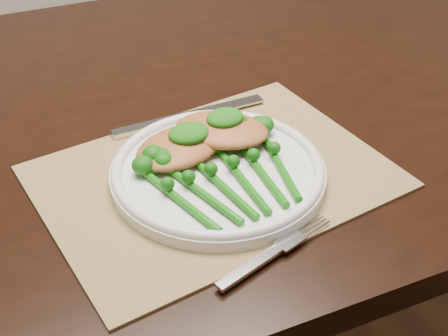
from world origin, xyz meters
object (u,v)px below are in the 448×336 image
dining_table (205,267)px  broccolini_bundle (231,181)px  dinner_plate (218,171)px  placemat (214,176)px  chicken_fillet_left (179,147)px

dining_table → broccolini_bundle: 0.47m
dinner_plate → placemat: bearing=98.3°
broccolini_bundle → dining_table: bearing=70.5°
dining_table → placemat: size_ratio=3.93×
placemat → dinner_plate: size_ratio=1.58×
placemat → chicken_fillet_left: 0.06m
chicken_fillet_left → broccolini_bundle: size_ratio=0.67×
dinner_plate → chicken_fillet_left: (-0.03, 0.05, 0.02)m
placemat → chicken_fillet_left: size_ratio=3.44×
placemat → broccolini_bundle: 0.05m
chicken_fillet_left → dining_table: bearing=40.2°
placemat → dinner_plate: (0.00, -0.01, 0.01)m
placemat → dinner_plate: 0.02m
placemat → broccolini_bundle: broccolini_bundle is taller
dining_table → placemat: 0.43m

